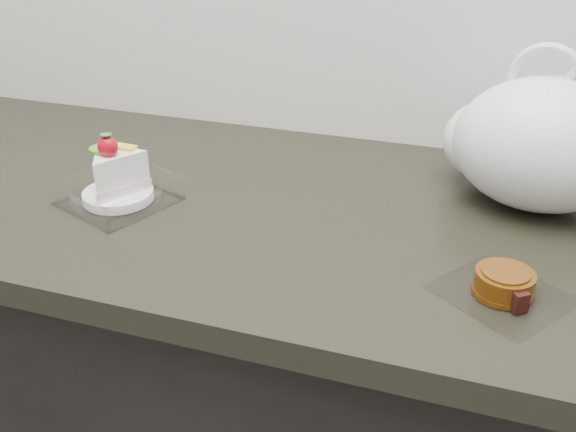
% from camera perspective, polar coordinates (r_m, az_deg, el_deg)
% --- Properties ---
extents(counter, '(2.04, 0.64, 0.90)m').
position_cam_1_polar(counter, '(1.26, 0.97, -17.47)').
color(counter, black).
rests_on(counter, ground).
extents(cake_tray, '(0.19, 0.19, 0.12)m').
position_cam_1_polar(cake_tray, '(1.03, -14.99, 2.78)').
color(cake_tray, white).
rests_on(cake_tray, counter).
extents(mooncake_wrap, '(0.19, 0.19, 0.03)m').
position_cam_1_polar(mooncake_wrap, '(0.82, 18.66, -5.88)').
color(mooncake_wrap, white).
rests_on(mooncake_wrap, counter).
extents(plastic_bag, '(0.34, 0.30, 0.25)m').
position_cam_1_polar(plastic_bag, '(1.04, 21.11, 6.08)').
color(plastic_bag, white).
rests_on(plastic_bag, counter).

